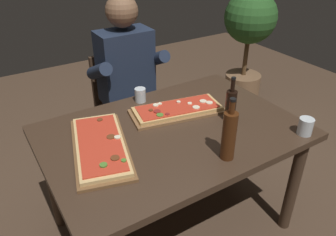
# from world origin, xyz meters

# --- Properties ---
(ground_plane) EXTENTS (6.40, 6.40, 0.00)m
(ground_plane) POSITION_xyz_m (0.00, 0.00, 0.00)
(ground_plane) COLOR #4C3828
(dining_table) EXTENTS (1.40, 0.96, 0.74)m
(dining_table) POSITION_xyz_m (0.00, 0.00, 0.64)
(dining_table) COLOR #3D2B1E
(dining_table) RESTS_ON ground_plane
(pizza_rectangular_front) EXTENTS (0.59, 0.34, 0.05)m
(pizza_rectangular_front) POSITION_xyz_m (0.13, 0.15, 0.76)
(pizza_rectangular_front) COLOR brown
(pizza_rectangular_front) RESTS_ON dining_table
(pizza_rectangular_left) EXTENTS (0.41, 0.65, 0.05)m
(pizza_rectangular_left) POSITION_xyz_m (-0.41, 0.04, 0.76)
(pizza_rectangular_left) COLOR brown
(pizza_rectangular_left) RESTS_ON dining_table
(wine_bottle_dark) EXTENTS (0.07, 0.07, 0.32)m
(wine_bottle_dark) POSITION_xyz_m (0.09, -0.35, 0.87)
(wine_bottle_dark) COLOR #47230F
(wine_bottle_dark) RESTS_ON dining_table
(oil_bottle_amber) EXTENTS (0.06, 0.06, 0.27)m
(oil_bottle_amber) POSITION_xyz_m (0.33, -0.08, 0.84)
(oil_bottle_amber) COLOR black
(oil_bottle_amber) RESTS_ON dining_table
(tumbler_near_camera) EXTENTS (0.08, 0.08, 0.09)m
(tumbler_near_camera) POSITION_xyz_m (0.58, -0.41, 0.78)
(tumbler_near_camera) COLOR silver
(tumbler_near_camera) RESTS_ON dining_table
(tumbler_far_side) EXTENTS (0.07, 0.07, 0.09)m
(tumbler_far_side) POSITION_xyz_m (0.01, 0.39, 0.78)
(tumbler_far_side) COLOR silver
(tumbler_far_side) RESTS_ON dining_table
(diner_chair) EXTENTS (0.44, 0.44, 0.87)m
(diner_chair) POSITION_xyz_m (0.09, 0.86, 0.49)
(diner_chair) COLOR #3D2B1E
(diner_chair) RESTS_ON ground_plane
(seated_diner) EXTENTS (0.53, 0.41, 1.33)m
(seated_diner) POSITION_xyz_m (0.09, 0.74, 0.74)
(seated_diner) COLOR #23232D
(seated_diner) RESTS_ON ground_plane
(potted_plant_corner) EXTENTS (0.50, 0.50, 1.20)m
(potted_plant_corner) POSITION_xyz_m (1.51, 0.99, 0.73)
(potted_plant_corner) COLOR #846042
(potted_plant_corner) RESTS_ON ground_plane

